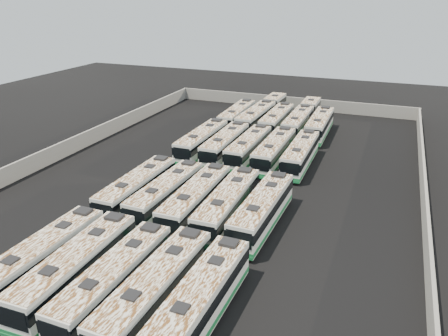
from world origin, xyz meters
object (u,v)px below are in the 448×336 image
at_px(bus_front_center, 115,280).
at_px(bus_back_center, 277,121).
at_px(bus_midfront_far_right, 262,210).
at_px(bus_midback_right, 274,151).
at_px(bus_midfront_left, 166,194).
at_px(bus_midback_far_right, 300,154).
at_px(bus_front_far_left, 42,258).
at_px(bus_midback_left, 225,144).
at_px(bus_front_far_right, 200,301).
at_px(bus_back_right, 302,118).
at_px(bus_midfront_center, 196,200).
at_px(bus_front_right, 156,290).
at_px(bus_back_left, 263,113).
at_px(bus_midfront_right, 228,205).
at_px(bus_back_far_left, 237,116).
at_px(bus_midback_center, 249,147).
at_px(bus_midback_far_left, 202,141).
at_px(bus_back_far_right, 320,125).
at_px(bus_midfront_far_left, 137,188).
at_px(bus_front_left, 77,267).

height_order(bus_front_center, bus_back_center, bus_back_center).
xyz_separation_m(bus_midfront_far_right, bus_midback_right, (-3.34, 16.26, -0.01)).
height_order(bus_midfront_left, bus_midback_far_right, bus_midfront_left).
bearing_deg(bus_front_far_left, bus_back_center, 82.01).
bearing_deg(bus_front_center, bus_midback_left, 96.80).
xyz_separation_m(bus_front_far_right, bus_back_right, (-3.26, 47.03, -0.02)).
bearing_deg(bus_front_far_right, bus_midback_left, 109.35).
bearing_deg(bus_midfront_center, bus_midback_far_right, 67.24).
xyz_separation_m(bus_front_right, bus_midfront_center, (-3.30, 13.64, -0.01)).
xyz_separation_m(bus_midfront_left, bus_midback_left, (0.06, 16.26, 0.04)).
bearing_deg(bus_back_left, bus_midback_far_right, -57.78).
bearing_deg(bus_midfront_right, bus_back_far_left, 107.23).
distance_m(bus_front_right, bus_midfront_right, 13.75).
distance_m(bus_front_center, bus_midfront_right, 14.20).
height_order(bus_midback_far_right, bus_back_far_left, bus_back_far_left).
bearing_deg(bus_back_center, bus_back_left, 134.02).
height_order(bus_midfront_far_right, bus_midback_right, bus_midfront_far_right).
height_order(bus_front_far_right, bus_midfront_far_right, bus_midfront_far_right).
height_order(bus_midback_center, bus_back_right, bus_back_right).
distance_m(bus_midfront_center, bus_midback_far_left, 17.90).
bearing_deg(bus_midback_left, bus_midback_far_right, -0.02).
bearing_deg(bus_front_center, bus_front_far_left, 178.71).
relative_size(bus_midfront_right, bus_midback_center, 1.04).
distance_m(bus_front_center, bus_back_left, 47.50).
bearing_deg(bus_back_far_right, bus_midfront_right, -97.27).
bearing_deg(bus_midfront_left, bus_front_right, -62.65).
xyz_separation_m(bus_midback_far_left, bus_back_right, (10.16, 16.92, -0.05)).
relative_size(bus_front_far_right, bus_midfront_far_left, 1.01).
distance_m(bus_midfront_far_left, bus_back_far_right, 32.94).
distance_m(bus_midfront_center, bus_back_far_right, 31.00).
relative_size(bus_midback_right, bus_back_right, 0.65).
bearing_deg(bus_back_right, bus_front_left, -98.36).
relative_size(bus_midback_far_right, bus_back_far_right, 0.98).
bearing_deg(bus_midback_right, bus_midfront_right, -89.97).
distance_m(bus_midfront_far_right, bus_back_right, 33.35).
distance_m(bus_front_center, bus_midback_right, 30.45).
distance_m(bus_front_center, bus_midfront_left, 14.40).
bearing_deg(bus_midback_far_right, bus_midfront_far_right, -90.54).
distance_m(bus_front_left, bus_back_left, 47.20).
relative_size(bus_midfront_center, bus_midback_left, 1.01).
height_order(bus_midback_far_left, bus_back_right, bus_midback_far_left).
height_order(bus_back_far_left, bus_back_right, bus_back_far_left).
bearing_deg(bus_back_left, bus_midback_right, -66.98).
relative_size(bus_midfront_far_right, bus_back_far_right, 1.01).
height_order(bus_midfront_right, bus_back_far_right, bus_midfront_right).
relative_size(bus_midback_far_left, bus_midback_right, 1.01).
height_order(bus_front_far_left, bus_front_right, bus_front_right).
bearing_deg(bus_midback_left, bus_midfront_far_left, -102.53).
relative_size(bus_midback_right, bus_back_far_right, 1.00).
relative_size(bus_front_right, bus_back_right, 0.67).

